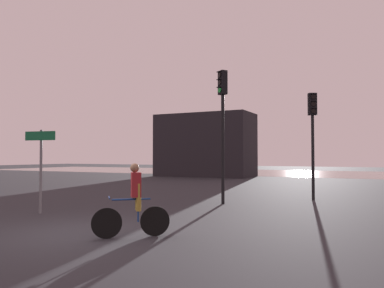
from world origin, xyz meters
name	(u,v)px	position (x,y,z in m)	size (l,w,h in m)	color
ground_plane	(77,233)	(0.00, 0.00, 0.00)	(120.00, 120.00, 0.00)	#28282D
water_strip	(310,173)	(0.00, 33.58, 0.00)	(80.00, 16.00, 0.01)	gray
distant_building	(205,145)	(-7.40, 23.58, 2.74)	(8.40, 4.00, 5.48)	black
traffic_light_far_right	(313,125)	(3.93, 9.15, 3.03)	(0.39, 0.41, 4.35)	black
traffic_light_center	(223,112)	(1.09, 6.40, 3.44)	(0.41, 0.42, 4.99)	black
direction_sign_post	(41,159)	(-3.13, 1.71, 1.70)	(1.09, 0.20, 2.60)	slate
cyclist	(134,200)	(1.45, 0.22, 0.82)	(1.32, 1.15, 1.62)	black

